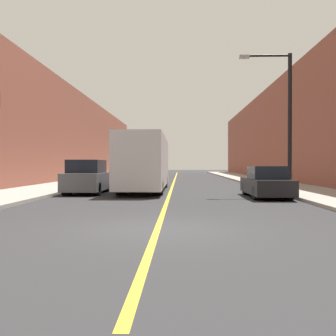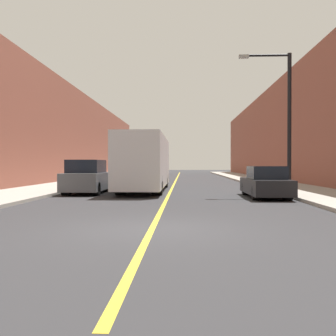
{
  "view_description": "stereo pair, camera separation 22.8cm",
  "coord_description": "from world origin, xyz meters",
  "px_view_note": "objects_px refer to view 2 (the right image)",
  "views": [
    {
      "loc": [
        0.56,
        -9.68,
        1.61
      ],
      "look_at": [
        -0.18,
        14.33,
        1.37
      ],
      "focal_mm": 42.0,
      "sensor_mm": 36.0,
      "label": 1
    },
    {
      "loc": [
        0.79,
        -9.67,
        1.61
      ],
      "look_at": [
        -0.18,
        14.33,
        1.37
      ],
      "focal_mm": 42.0,
      "sensor_mm": 36.0,
      "label": 2
    }
  ],
  "objects_px": {
    "car_right_near": "(266,183)",
    "street_lamp_right": "(284,113)",
    "parked_suv_left": "(87,178)",
    "bus": "(145,162)"
  },
  "relations": [
    {
      "from": "bus",
      "to": "parked_suv_left",
      "type": "bearing_deg",
      "value": -140.95
    },
    {
      "from": "car_right_near",
      "to": "street_lamp_right",
      "type": "bearing_deg",
      "value": 39.96
    },
    {
      "from": "street_lamp_right",
      "to": "parked_suv_left",
      "type": "bearing_deg",
      "value": 172.96
    },
    {
      "from": "parked_suv_left",
      "to": "street_lamp_right",
      "type": "relative_size",
      "value": 0.63
    },
    {
      "from": "parked_suv_left",
      "to": "bus",
      "type": "bearing_deg",
      "value": 39.05
    },
    {
      "from": "parked_suv_left",
      "to": "car_right_near",
      "type": "distance_m",
      "value": 9.48
    },
    {
      "from": "parked_suv_left",
      "to": "car_right_near",
      "type": "bearing_deg",
      "value": -13.58
    },
    {
      "from": "car_right_near",
      "to": "street_lamp_right",
      "type": "xyz_separation_m",
      "value": [
        1.13,
        0.95,
        3.51
      ]
    },
    {
      "from": "parked_suv_left",
      "to": "street_lamp_right",
      "type": "xyz_separation_m",
      "value": [
        10.35,
        -1.28,
        3.34
      ]
    },
    {
      "from": "bus",
      "to": "street_lamp_right",
      "type": "xyz_separation_m",
      "value": [
        7.39,
        -3.68,
        2.46
      ]
    }
  ]
}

